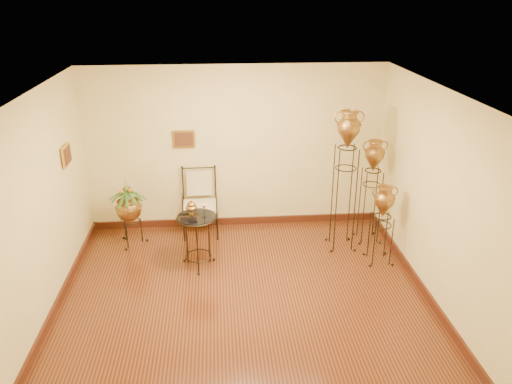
{
  "coord_description": "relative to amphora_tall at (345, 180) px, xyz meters",
  "views": [
    {
      "loc": [
        -0.3,
        -5.52,
        3.97
      ],
      "look_at": [
        0.25,
        1.3,
        1.1
      ],
      "focal_mm": 35.0,
      "sensor_mm": 36.0,
      "label": 1
    }
  ],
  "objects": [
    {
      "name": "armchair",
      "position": [
        -2.28,
        0.61,
        -0.59
      ],
      "size": [
        0.65,
        0.61,
        1.13
      ],
      "rotation": [
        0.0,
        0.0,
        0.02
      ],
      "color": "black",
      "rests_on": "ground"
    },
    {
      "name": "amphora_mid",
      "position": [
        0.5,
        0.19,
        -0.28
      ],
      "size": [
        0.44,
        0.44,
        1.74
      ],
      "rotation": [
        0.0,
        0.0,
        0.13
      ],
      "color": "black",
      "rests_on": "ground"
    },
    {
      "name": "planter_urn",
      "position": [
        -3.41,
        0.36,
        -0.49
      ],
      "size": [
        0.67,
        0.67,
        1.2
      ],
      "rotation": [
        0.0,
        0.0,
        0.04
      ],
      "color": "black",
      "rests_on": "ground"
    },
    {
      "name": "side_table",
      "position": [
        -2.29,
        -0.44,
        -0.73
      ],
      "size": [
        0.63,
        0.63,
        1.05
      ],
      "rotation": [
        0.0,
        0.0,
        -0.11
      ],
      "color": "black",
      "rests_on": "ground"
    },
    {
      "name": "ground",
      "position": [
        -1.65,
        -1.54,
        -1.16
      ],
      "size": [
        5.0,
        5.0,
        0.0
      ],
      "primitive_type": "plane",
      "color": "brown",
      "rests_on": "ground"
    },
    {
      "name": "amphora_tall",
      "position": [
        0.0,
        0.0,
        0.0
      ],
      "size": [
        0.5,
        0.5,
        2.27
      ],
      "rotation": [
        0.0,
        0.0,
        -0.12
      ],
      "color": "black",
      "rests_on": "ground"
    },
    {
      "name": "room_shell",
      "position": [
        -1.66,
        -1.53,
        0.57
      ],
      "size": [
        5.02,
        5.02,
        2.81
      ],
      "color": "#FFEDA4",
      "rests_on": "ground"
    },
    {
      "name": "amphora_short",
      "position": [
        0.48,
        -0.5,
        -0.53
      ],
      "size": [
        0.41,
        0.41,
        1.26
      ],
      "rotation": [
        0.0,
        0.0,
        -0.09
      ],
      "color": "black",
      "rests_on": "ground"
    }
  ]
}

